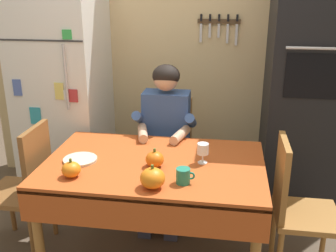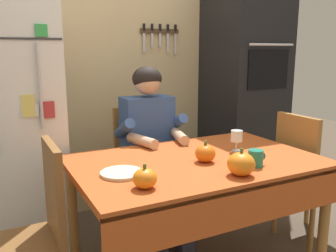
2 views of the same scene
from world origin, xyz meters
TOP-DOWN VIEW (x-y plane):
  - back_wall_assembly at (0.05, 1.35)m, footprint 3.70×0.13m
  - refrigerator at (-0.95, 0.96)m, footprint 0.68×0.71m
  - wall_oven at (1.05, 1.00)m, footprint 0.60×0.64m
  - dining_table at (0.00, 0.08)m, footprint 1.40×0.90m
  - chair_behind_person at (-0.02, 0.87)m, footprint 0.40×0.40m
  - seated_person at (-0.02, 0.68)m, footprint 0.47×0.55m
  - chair_right_side at (0.90, 0.10)m, footprint 0.40×0.40m
  - chair_left_side at (-0.90, 0.10)m, footprint 0.40×0.40m
  - coffee_mug at (0.22, -0.16)m, footprint 0.11×0.08m
  - wine_glass at (0.31, 0.13)m, footprint 0.07×0.07m
  - pumpkin_large at (-0.44, -0.18)m, footprint 0.11×0.11m
  - pumpkin_medium at (0.06, -0.24)m, footprint 0.14×0.14m
  - pumpkin_small at (0.02, 0.03)m, footprint 0.11×0.11m
  - serving_tray at (-0.47, 0.05)m, footprint 0.22×0.22m

SIDE VIEW (x-z plane):
  - chair_behind_person at x=-0.02m, z-range 0.05..0.98m
  - chair_right_side at x=0.90m, z-range 0.05..0.98m
  - chair_left_side at x=-0.90m, z-range 0.05..0.98m
  - dining_table at x=0.00m, z-range 0.29..1.03m
  - seated_person at x=-0.02m, z-range 0.11..1.36m
  - serving_tray at x=-0.47m, z-range 0.74..0.76m
  - coffee_mug at x=0.22m, z-range 0.74..0.83m
  - pumpkin_large at x=-0.44m, z-range 0.73..0.84m
  - pumpkin_small at x=0.02m, z-range 0.73..0.85m
  - pumpkin_medium at x=0.06m, z-range 0.73..0.87m
  - wine_glass at x=0.31m, z-range 0.77..0.90m
  - refrigerator at x=-0.95m, z-range 0.00..1.80m
  - wall_oven at x=1.05m, z-range 0.00..2.10m
  - back_wall_assembly at x=0.05m, z-range 0.00..2.60m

